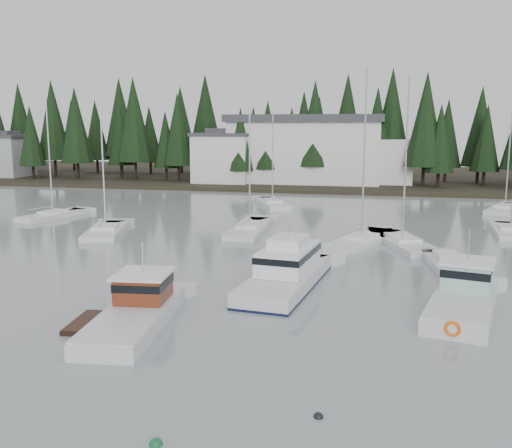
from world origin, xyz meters
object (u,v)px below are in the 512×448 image
at_px(house_west, 223,157).
at_px(sailboat_4, 272,205).
at_px(cabin_cruiser_center, 287,275).
at_px(lobster_boat_teal, 463,301).
at_px(house_far_west, 5,155).
at_px(sailboat_12, 361,242).
at_px(sailboat_10, 53,217).
at_px(harbor_inn, 318,150).
at_px(lobster_boat_brown, 134,314).
at_px(sailboat_5, 106,233).
at_px(sailboat_2, 402,244).
at_px(sailboat_0, 510,233).
at_px(sailboat_11, 505,211).
at_px(runabout_1, 446,265).
at_px(sailboat_3, 250,230).

bearing_deg(house_west, sailboat_4, -60.11).
bearing_deg(cabin_cruiser_center, lobster_boat_teal, -98.82).
relative_size(house_far_west, lobster_boat_teal, 0.93).
bearing_deg(sailboat_12, sailboat_4, 51.69).
bearing_deg(sailboat_10, sailboat_4, -41.51).
relative_size(harbor_inn, lobster_boat_brown, 3.21).
xyz_separation_m(lobster_boat_teal, sailboat_5, (-29.00, 16.04, -0.49)).
relative_size(sailboat_2, sailboat_12, 0.95).
bearing_deg(sailboat_5, harbor_inn, -33.42).
bearing_deg(sailboat_0, house_west, 49.87).
bearing_deg(sailboat_12, cabin_cruiser_center, -173.50).
distance_m(harbor_inn, cabin_cruiser_center, 60.09).
height_order(house_west, sailboat_5, sailboat_5).
bearing_deg(harbor_inn, sailboat_4, -96.02).
height_order(lobster_boat_teal, sailboat_0, sailboat_0).
distance_m(lobster_boat_teal, sailboat_11, 39.75).
height_order(lobster_boat_brown, sailboat_0, sailboat_0).
xyz_separation_m(house_far_west, sailboat_4, (54.41, -23.60, -4.35)).
height_order(sailboat_2, runabout_1, sailboat_2).
height_order(harbor_inn, sailboat_0, sailboat_0).
xyz_separation_m(sailboat_2, sailboat_3, (-13.73, 3.29, -0.02)).
xyz_separation_m(lobster_boat_teal, sailboat_2, (-2.71, 16.79, -0.50)).
xyz_separation_m(lobster_boat_teal, sailboat_12, (-6.02, 16.64, -0.49)).
relative_size(sailboat_3, sailboat_5, 0.82).
bearing_deg(sailboat_4, cabin_cruiser_center, 169.27).
bearing_deg(runabout_1, sailboat_12, 33.21).
xyz_separation_m(harbor_inn, sailboat_11, (24.38, -23.73, -5.71)).
bearing_deg(sailboat_3, sailboat_11, -56.52).
bearing_deg(sailboat_4, sailboat_3, 160.85).
bearing_deg(runabout_1, harbor_inn, 7.76).
bearing_deg(sailboat_10, cabin_cruiser_center, -110.84).
xyz_separation_m(house_far_west, lobster_boat_teal, (72.10, -61.03, -3.83)).
relative_size(sailboat_2, sailboat_4, 1.18).
height_order(sailboat_3, sailboat_12, sailboat_12).
height_order(cabin_cruiser_center, sailboat_2, sailboat_2).
bearing_deg(lobster_boat_teal, sailboat_10, 71.85).
xyz_separation_m(house_west, sailboat_11, (39.42, -20.39, -4.59)).
bearing_deg(sailboat_12, runabout_1, -116.10).
bearing_deg(lobster_boat_brown, lobster_boat_teal, -76.94).
xyz_separation_m(sailboat_5, runabout_1, (29.10, -6.31, 0.05)).
distance_m(harbor_inn, sailboat_2, 47.56).
distance_m(house_west, sailboat_12, 48.96).
relative_size(sailboat_4, sailboat_10, 0.90).
xyz_separation_m(sailboat_2, sailboat_10, (-36.13, 6.34, 0.01)).
bearing_deg(lobster_boat_brown, harbor_inn, -7.30).
bearing_deg(lobster_boat_brown, sailboat_0, -44.40).
xyz_separation_m(sailboat_10, sailboat_12, (32.82, -6.49, 0.01)).
bearing_deg(sailboat_3, runabout_1, -124.31).
bearing_deg(sailboat_11, sailboat_12, 167.62).
xyz_separation_m(sailboat_2, sailboat_4, (-14.97, 20.64, -0.02)).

